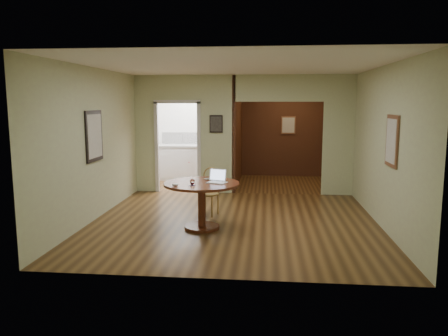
# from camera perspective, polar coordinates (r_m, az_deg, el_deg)

# --- Properties ---
(floor) EXTENTS (5.00, 5.00, 0.00)m
(floor) POSITION_cam_1_polar(r_m,az_deg,el_deg) (7.73, 1.29, -7.09)
(floor) COLOR #412812
(floor) RESTS_ON ground
(room_shell) EXTENTS (5.20, 7.50, 5.00)m
(room_shell) POSITION_cam_1_polar(r_m,az_deg,el_deg) (10.60, 0.06, 4.25)
(room_shell) COLOR white
(room_shell) RESTS_ON ground
(dining_table) EXTENTS (1.25, 1.25, 0.78)m
(dining_table) POSITION_cam_1_polar(r_m,az_deg,el_deg) (7.23, -2.93, -3.50)
(dining_table) COLOR #5F2917
(dining_table) RESTS_ON ground
(chair) EXTENTS (0.47, 0.47, 0.89)m
(chair) POSITION_cam_1_polar(r_m,az_deg,el_deg) (8.15, -1.88, -2.71)
(chair) COLOR olive
(chair) RESTS_ON ground
(open_laptop) EXTENTS (0.36, 0.35, 0.21)m
(open_laptop) POSITION_cam_1_polar(r_m,az_deg,el_deg) (7.20, -0.88, -1.40)
(open_laptop) COLOR white
(open_laptop) RESTS_ON dining_table
(closed_laptop) EXTENTS (0.35, 0.31, 0.02)m
(closed_laptop) POSITION_cam_1_polar(r_m,az_deg,el_deg) (7.44, -1.36, -1.46)
(closed_laptop) COLOR #B7B6BB
(closed_laptop) RESTS_ON dining_table
(mouse) EXTENTS (0.12, 0.08, 0.04)m
(mouse) POSITION_cam_1_polar(r_m,az_deg,el_deg) (6.92, -6.41, -2.19)
(mouse) COLOR white
(mouse) RESTS_ON dining_table
(wine_glass) EXTENTS (0.08, 0.08, 0.09)m
(wine_glass) POSITION_cam_1_polar(r_m,az_deg,el_deg) (7.03, -4.17, -1.79)
(wine_glass) COLOR white
(wine_glass) RESTS_ON dining_table
(pen) EXTENTS (0.10, 0.08, 0.01)m
(pen) POSITION_cam_1_polar(r_m,az_deg,el_deg) (6.94, -4.20, -2.29)
(pen) COLOR navy
(pen) RESTS_ON dining_table
(kitchen_cabinet) EXTENTS (2.06, 0.60, 0.94)m
(kitchen_cabinet) POSITION_cam_1_polar(r_m,az_deg,el_deg) (11.89, -3.65, 0.77)
(kitchen_cabinet) COLOR silver
(kitchen_cabinet) RESTS_ON ground
(grocery_bag) EXTENTS (0.35, 0.31, 0.32)m
(grocery_bag) POSITION_cam_1_polar(r_m,az_deg,el_deg) (11.72, 0.20, 3.74)
(grocery_bag) COLOR #C7BA92
(grocery_bag) RESTS_ON kitchen_cabinet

